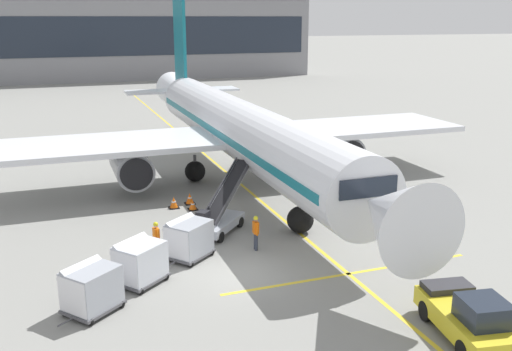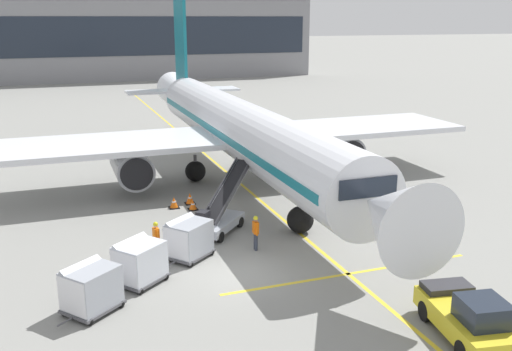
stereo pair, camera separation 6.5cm
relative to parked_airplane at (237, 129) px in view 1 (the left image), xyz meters
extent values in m
plane|color=gray|center=(-4.61, -14.31, -3.65)|extent=(600.00, 600.00, 0.00)
cylinder|color=silver|center=(0.00, -0.76, 0.10)|extent=(3.84, 32.57, 3.75)
cube|color=#146B7A|center=(0.00, -0.76, 0.10)|extent=(3.88, 31.27, 0.45)
cone|color=silver|center=(-0.05, -18.92, 0.10)|extent=(3.57, 3.76, 3.56)
cone|color=silver|center=(0.05, 18.52, 0.38)|extent=(3.20, 6.01, 3.19)
cube|color=silver|center=(-8.48, 0.07, -0.47)|extent=(15.48, 6.56, 0.36)
cylinder|color=#93969E|center=(-7.29, -0.58, -1.81)|extent=(2.34, 4.24, 2.32)
cylinder|color=black|center=(-7.30, -2.75, -1.81)|extent=(1.98, 0.13, 1.98)
cube|color=silver|center=(8.48, 0.03, -0.47)|extent=(15.48, 6.56, 0.36)
cylinder|color=#93969E|center=(7.29, -0.62, -1.81)|extent=(2.34, 4.24, 2.32)
cylinder|color=black|center=(7.28, -2.79, -1.81)|extent=(1.98, 0.13, 1.98)
cube|color=#146B7A|center=(0.05, 17.02, 5.73)|extent=(0.29, 3.91, 9.77)
cube|color=silver|center=(0.05, 16.72, 0.66)|extent=(10.52, 2.63, 0.20)
cube|color=#1E2633|center=(-0.05, -16.29, 0.66)|extent=(2.63, 1.69, 0.82)
cylinder|color=#47474C|center=(-0.03, -10.53, -2.36)|extent=(0.22, 0.22, 1.16)
sphere|color=black|center=(-0.03, -10.53, -2.94)|extent=(1.42, 1.42, 1.42)
cylinder|color=#47474C|center=(-2.81, 0.87, -2.36)|extent=(0.22, 0.22, 1.16)
sphere|color=black|center=(-2.81, 0.87, -2.94)|extent=(1.42, 1.42, 1.42)
cylinder|color=#47474C|center=(2.81, 0.86, -2.36)|extent=(0.22, 0.22, 1.16)
sphere|color=black|center=(2.81, 0.86, -2.94)|extent=(1.42, 1.42, 1.42)
cube|color=#A3A8B2|center=(-4.09, -9.05, -3.15)|extent=(3.49, 3.58, 0.44)
cube|color=black|center=(-4.99, -9.49, -2.58)|extent=(0.82, 0.82, 0.70)
cylinder|color=#333338|center=(-4.53, -9.00, -2.53)|extent=(0.08, 0.08, 0.80)
cube|color=#A3A8B2|center=(-3.32, -8.23, -1.75)|extent=(3.87, 4.05, 2.51)
cube|color=black|center=(-3.32, -8.23, -1.66)|extent=(3.66, 3.85, 2.35)
cube|color=#333338|center=(-3.00, -8.53, -1.63)|extent=(3.21, 3.44, 2.53)
cube|color=#333338|center=(-3.65, -7.93, -1.63)|extent=(3.21, 3.44, 2.53)
cylinder|color=black|center=(-2.74, -8.69, -3.37)|extent=(0.53, 0.55, 0.56)
cylinder|color=black|center=(-3.82, -7.68, -3.37)|extent=(0.53, 0.55, 0.56)
cylinder|color=black|center=(-4.37, -10.43, -3.37)|extent=(0.53, 0.55, 0.56)
cylinder|color=black|center=(-5.44, -9.42, -3.37)|extent=(0.53, 0.55, 0.56)
cube|color=#515156|center=(-6.27, -11.78, -3.44)|extent=(2.56, 2.50, 0.12)
cylinder|color=#4C4C51|center=(-7.33, -12.62, -3.45)|extent=(0.59, 0.49, 0.07)
cube|color=#9EA3AD|center=(-6.27, -11.78, -2.63)|extent=(2.42, 2.36, 1.50)
cube|color=#9EA3AD|center=(-6.53, -11.46, -2.10)|extent=(1.96, 1.79, 0.74)
cube|color=silver|center=(-7.03, -12.38, -2.63)|extent=(0.92, 1.15, 1.38)
sphere|color=black|center=(-7.32, -11.74, -3.50)|extent=(0.30, 0.30, 0.30)
sphere|color=black|center=(-6.47, -12.81, -3.50)|extent=(0.30, 0.30, 0.30)
sphere|color=black|center=(-6.07, -10.75, -3.50)|extent=(0.30, 0.30, 0.30)
sphere|color=black|center=(-5.22, -11.81, -3.50)|extent=(0.30, 0.30, 0.30)
cube|color=#515156|center=(-8.84, -13.66, -3.44)|extent=(2.56, 2.50, 0.12)
cylinder|color=#4C4C51|center=(-9.89, -14.50, -3.45)|extent=(0.59, 0.49, 0.07)
cube|color=silver|center=(-8.84, -13.66, -2.63)|extent=(2.42, 2.36, 1.50)
cube|color=silver|center=(-9.09, -13.34, -2.10)|extent=(1.96, 1.79, 0.74)
cube|color=silver|center=(-9.59, -14.26, -2.63)|extent=(0.92, 1.15, 1.38)
sphere|color=black|center=(-9.88, -13.63, -3.50)|extent=(0.30, 0.30, 0.30)
sphere|color=black|center=(-9.04, -14.69, -3.50)|extent=(0.30, 0.30, 0.30)
sphere|color=black|center=(-8.63, -12.63, -3.50)|extent=(0.30, 0.30, 0.30)
sphere|color=black|center=(-7.79, -13.70, -3.50)|extent=(0.30, 0.30, 0.30)
cube|color=#515156|center=(-10.96, -15.51, -3.44)|extent=(2.56, 2.50, 0.12)
cylinder|color=#4C4C51|center=(-12.01, -16.35, -3.45)|extent=(0.59, 0.49, 0.07)
cube|color=#9EA3AD|center=(-10.96, -15.51, -2.63)|extent=(2.42, 2.36, 1.50)
cube|color=#9EA3AD|center=(-11.21, -15.18, -2.10)|extent=(1.96, 1.79, 0.74)
cube|color=silver|center=(-11.71, -16.11, -2.63)|extent=(0.92, 1.15, 1.38)
sphere|color=black|center=(-12.01, -15.47, -3.50)|extent=(0.30, 0.30, 0.30)
sphere|color=black|center=(-11.16, -16.54, -3.50)|extent=(0.30, 0.30, 0.30)
sphere|color=black|center=(-10.75, -14.48, -3.50)|extent=(0.30, 0.30, 0.30)
sphere|color=black|center=(-9.91, -15.54, -3.50)|extent=(0.30, 0.30, 0.30)
cube|color=gold|center=(1.35, -21.91, -2.97)|extent=(2.81, 4.69, 0.70)
cube|color=#1E2633|center=(1.22, -22.67, -2.22)|extent=(1.71, 1.77, 0.80)
cube|color=#28282D|center=(1.63, -20.29, -2.50)|extent=(1.92, 1.26, 0.24)
cylinder|color=black|center=(2.49, -20.73, -3.27)|extent=(0.40, 0.80, 0.76)
cylinder|color=black|center=(0.67, -20.41, -3.27)|extent=(0.40, 0.80, 0.76)
cylinder|color=black|center=(0.20, -23.10, -3.27)|extent=(0.40, 0.80, 0.76)
cylinder|color=#333847|center=(-7.70, -11.04, -3.22)|extent=(0.15, 0.15, 0.86)
cylinder|color=#333847|center=(-7.68, -11.21, -3.22)|extent=(0.15, 0.15, 0.86)
cube|color=orange|center=(-7.69, -11.13, -2.50)|extent=(0.29, 0.41, 0.58)
cube|color=white|center=(-7.57, -11.11, -2.50)|extent=(0.06, 0.34, 0.08)
sphere|color=beige|center=(-7.69, -11.13, -2.09)|extent=(0.21, 0.21, 0.21)
sphere|color=yellow|center=(-7.69, -11.13, -2.02)|extent=(0.23, 0.23, 0.23)
cylinder|color=orange|center=(-7.72, -10.89, -2.55)|extent=(0.09, 0.09, 0.56)
cylinder|color=orange|center=(-7.66, -11.36, -2.55)|extent=(0.09, 0.09, 0.56)
cylinder|color=#333847|center=(-3.01, -11.84, -3.22)|extent=(0.15, 0.15, 0.86)
cylinder|color=#333847|center=(-3.02, -12.02, -3.22)|extent=(0.15, 0.15, 0.86)
cube|color=orange|center=(-3.02, -11.93, -2.50)|extent=(0.26, 0.39, 0.58)
cube|color=white|center=(-2.89, -11.94, -2.50)|extent=(0.03, 0.34, 0.08)
sphere|color=#9E7051|center=(-3.02, -11.93, -2.09)|extent=(0.21, 0.21, 0.21)
sphere|color=yellow|center=(-3.02, -11.93, -2.02)|extent=(0.23, 0.23, 0.23)
cylinder|color=orange|center=(-3.00, -11.69, -2.55)|extent=(0.09, 0.09, 0.56)
cylinder|color=orange|center=(-3.03, -12.17, -2.55)|extent=(0.09, 0.09, 0.56)
cube|color=black|center=(-4.44, -5.01, -3.62)|extent=(0.54, 0.54, 0.05)
cone|color=orange|center=(-4.44, -5.01, -3.31)|extent=(0.43, 0.43, 0.57)
cylinder|color=white|center=(-4.44, -5.01, -3.28)|extent=(0.24, 0.24, 0.07)
cube|color=black|center=(-5.42, -4.31, -3.62)|extent=(0.59, 0.59, 0.05)
cone|color=orange|center=(-5.42, -4.31, -3.28)|extent=(0.48, 0.48, 0.63)
cylinder|color=white|center=(-5.42, -4.31, -3.25)|extent=(0.26, 0.26, 0.08)
cube|color=black|center=(-4.35, -3.86, -3.62)|extent=(0.60, 0.60, 0.05)
cone|color=orange|center=(-4.35, -3.86, -3.28)|extent=(0.48, 0.48, 0.63)
cylinder|color=white|center=(-4.35, -3.86, -3.25)|extent=(0.26, 0.26, 0.08)
cube|color=yellow|center=(-0.10, -0.76, -3.64)|extent=(0.20, 110.00, 0.01)
cube|color=yellow|center=(0.00, -15.89, -3.64)|extent=(12.00, 0.20, 0.01)
cube|color=gray|center=(-12.94, 76.45, 3.73)|extent=(98.75, 18.98, 14.76)
cube|color=#1E2633|center=(-12.94, 66.91, 4.10)|extent=(95.79, 0.10, 6.64)
camera|label=1|loc=(-11.87, -36.30, 7.28)|focal=40.21mm
camera|label=2|loc=(-11.81, -36.32, 7.28)|focal=40.21mm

